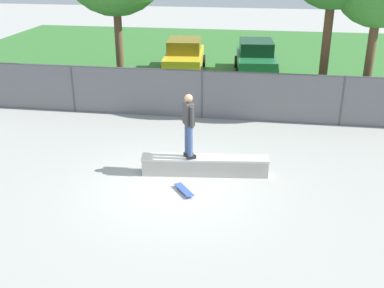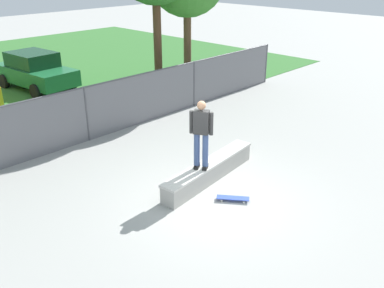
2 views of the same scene
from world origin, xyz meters
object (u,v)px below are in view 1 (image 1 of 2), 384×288
Objects in this scene: skateboarder at (189,123)px; car_yellow at (184,56)px; concrete_ledge at (205,166)px; skateboard at (184,190)px; car_green at (256,57)px.

car_yellow is (-2.09, 11.46, -0.70)m from skateboarder.
car_yellow is at bearing 102.56° from concrete_ledge.
concrete_ledge is 11.66m from car_yellow.
skateboarder is at bearing -167.81° from concrete_ledge.
concrete_ledge reaches higher than skateboard.
car_green is (1.04, 11.55, 0.57)m from concrete_ledge.
skateboarder is (-0.44, -0.10, 1.27)m from concrete_ledge.
skateboarder is 11.76m from car_green.
skateboarder is 1.80m from skateboard.
skateboarder is at bearing 92.17° from skateboard.
car_yellow is at bearing 99.67° from skateboard.
skateboarder is at bearing -97.26° from car_green.
skateboarder reaches higher than concrete_ledge.
concrete_ledge is at bearing -95.16° from car_green.
car_yellow and car_green have the same top height.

